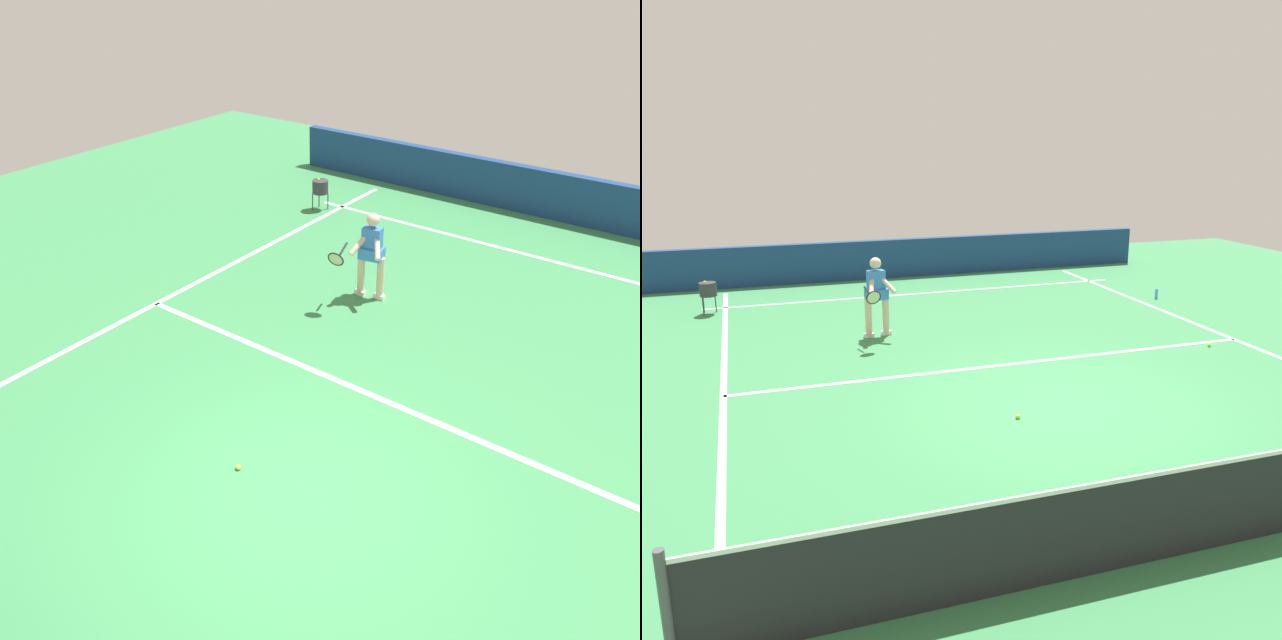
# 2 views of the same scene
# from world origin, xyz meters

# --- Properties ---
(ground_plane) EXTENTS (26.39, 26.39, 0.00)m
(ground_plane) POSITION_xyz_m (0.00, 0.00, 0.00)
(ground_plane) COLOR #38844C
(court_back_wall) EXTENTS (14.27, 0.24, 1.04)m
(court_back_wall) POSITION_xyz_m (0.00, -9.85, 0.52)
(court_back_wall) COLOR navy
(court_back_wall) RESTS_ON ground
(baseline_marking) EXTENTS (10.27, 0.10, 0.01)m
(baseline_marking) POSITION_xyz_m (0.00, -7.65, 0.00)
(baseline_marking) COLOR white
(baseline_marking) RESTS_ON ground
(service_line_marking) EXTENTS (9.27, 0.10, 0.01)m
(service_line_marking) POSITION_xyz_m (0.00, -1.97, 0.00)
(service_line_marking) COLOR white
(service_line_marking) RESTS_ON ground
(sideline_right_marking) EXTENTS (0.10, 18.30, 0.01)m
(sideline_right_marking) POSITION_xyz_m (4.63, 0.00, 0.00)
(sideline_right_marking) COLOR white
(sideline_right_marking) RESTS_ON ground
(tennis_player) EXTENTS (0.71, 1.03, 1.55)m
(tennis_player) POSITION_xyz_m (1.80, -4.32, 0.85)
(tennis_player) COLOR beige
(tennis_player) RESTS_ON ground
(tennis_ball_mid) EXTENTS (0.07, 0.07, 0.07)m
(tennis_ball_mid) POSITION_xyz_m (0.78, 0.19, 0.03)
(tennis_ball_mid) COLOR #D1E533
(tennis_ball_mid) RESTS_ON ground
(ball_hopper) EXTENTS (0.36, 0.36, 0.74)m
(ball_hopper) POSITION_xyz_m (4.94, -7.20, 0.55)
(ball_hopper) COLOR #333338
(ball_hopper) RESTS_ON ground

